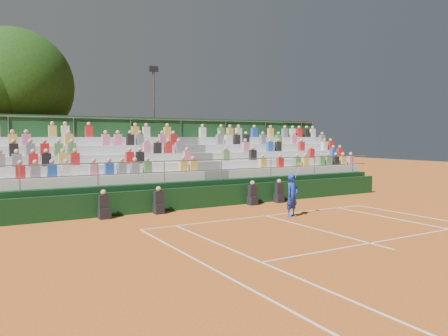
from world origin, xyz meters
TOP-DOWN VIEW (x-y plane):
  - ground at (0.00, 0.00)m, footprint 90.00×90.00m
  - courtside_wall at (0.00, 3.20)m, footprint 20.00×0.15m
  - line_officials at (-1.45, 2.75)m, footprint 9.22×0.40m
  - grandstand at (-0.00, 6.44)m, footprint 20.00×5.20m
  - tennis_player at (0.83, -0.68)m, footprint 0.90×0.57m
  - tree_east at (-8.41, 12.04)m, footprint 6.37×6.37m
  - floodlight_mast at (-0.00, 12.71)m, footprint 0.60×0.25m

SIDE VIEW (x-z plane):
  - ground at x=0.00m, z-range 0.00..0.00m
  - line_officials at x=-1.45m, z-range -0.12..1.07m
  - courtside_wall at x=0.00m, z-range 0.00..1.00m
  - tennis_player at x=0.83m, z-range -0.22..2.00m
  - grandstand at x=0.00m, z-range -1.12..3.28m
  - floodlight_mast at x=0.00m, z-range 0.67..8.62m
  - tree_east at x=-8.41m, z-range 1.44..10.71m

